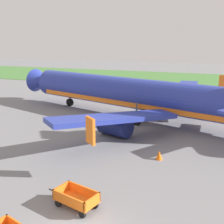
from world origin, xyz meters
TOP-DOWN VIEW (x-y plane):
  - grass_strip at (0.00, 60.16)m, footprint 220.00×28.00m
  - airplane at (-3.01, 22.32)m, footprint 36.85×29.93m
  - baggage_cart_third_in_row at (-1.19, 2.51)m, footprint 3.62×2.01m
  - traffic_cone_near_plane at (2.05, 11.04)m, footprint 0.56×0.56m

SIDE VIEW (x-z plane):
  - grass_strip at x=0.00m, z-range 0.00..0.06m
  - traffic_cone_near_plane at x=2.05m, z-range 0.00..0.74m
  - baggage_cart_third_in_row at x=-1.19m, z-range 0.07..1.14m
  - airplane at x=-3.01m, z-range -2.62..8.72m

